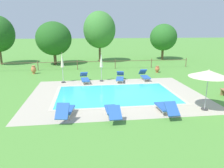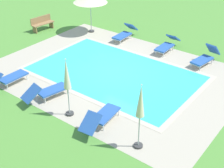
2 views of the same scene
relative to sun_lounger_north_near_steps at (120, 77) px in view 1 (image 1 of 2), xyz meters
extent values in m
plane|color=#518E38|center=(-0.87, -3.54, -0.37)|extent=(160.00, 160.00, 0.00)
cube|color=#B2A893|center=(-0.87, -3.54, -0.36)|extent=(11.54, 8.55, 0.01)
cube|color=#38C6D1|center=(-0.87, -3.54, -0.36)|extent=(7.80, 4.82, 0.01)
cube|color=#C0B59F|center=(-0.87, -1.02, -0.36)|extent=(8.28, 0.24, 0.01)
cube|color=#C0B59F|center=(-0.87, -6.07, -0.36)|extent=(8.28, 0.24, 0.01)
cube|color=#C0B59F|center=(3.15, -3.54, -0.36)|extent=(0.24, 4.82, 0.01)
cube|color=#C0B59F|center=(-4.90, -3.54, -0.36)|extent=(0.24, 4.82, 0.01)
cube|color=#2856A8|center=(-0.06, -0.29, -0.05)|extent=(0.85, 1.39, 0.07)
cube|color=#2856A8|center=(0.14, 0.69, 0.18)|extent=(0.74, 0.85, 0.52)
cube|color=silver|center=(-0.06, -0.29, -0.11)|extent=(0.82, 1.36, 0.04)
cylinder|color=silver|center=(0.08, -0.88, -0.23)|extent=(0.04, 0.04, 0.28)
cylinder|color=silver|center=(-0.42, -0.78, -0.23)|extent=(0.04, 0.04, 0.28)
cylinder|color=silver|center=(0.30, 0.20, -0.23)|extent=(0.04, 0.04, 0.28)
cylinder|color=silver|center=(-0.20, 0.31, -0.23)|extent=(0.04, 0.04, 0.28)
cube|color=#2856A8|center=(-1.64, -7.07, -0.05)|extent=(0.63, 1.31, 0.07)
cube|color=#2856A8|center=(-1.61, -8.07, 0.18)|extent=(0.62, 0.76, 0.51)
cube|color=silver|center=(-1.64, -7.07, -0.11)|extent=(0.60, 1.29, 0.04)
cylinder|color=silver|center=(-1.91, -6.52, -0.23)|extent=(0.04, 0.04, 0.28)
cylinder|color=silver|center=(-1.40, -6.51, -0.23)|extent=(0.04, 0.04, 0.28)
cylinder|color=silver|center=(-1.88, -7.63, -0.23)|extent=(0.04, 0.04, 0.28)
cylinder|color=silver|center=(-1.37, -7.61, -0.23)|extent=(0.04, 0.04, 0.28)
cube|color=#2856A8|center=(2.22, 0.02, -0.05)|extent=(0.61, 1.31, 0.07)
cube|color=#2856A8|center=(2.23, 1.00, 0.21)|extent=(0.61, 0.71, 0.57)
cube|color=silver|center=(2.22, 0.02, -0.11)|extent=(0.58, 1.28, 0.04)
cylinder|color=silver|center=(2.47, -0.54, -0.23)|extent=(0.04, 0.04, 0.28)
cylinder|color=silver|center=(1.96, -0.53, -0.23)|extent=(0.04, 0.04, 0.28)
cylinder|color=silver|center=(2.48, 0.57, -0.23)|extent=(0.04, 0.04, 0.28)
cylinder|color=silver|center=(1.97, 0.57, -0.23)|extent=(0.04, 0.04, 0.28)
cube|color=#2856A8|center=(1.18, -7.02, -0.05)|extent=(0.65, 1.32, 0.07)
cube|color=#2856A8|center=(1.22, -8.01, 0.20)|extent=(0.63, 0.73, 0.56)
cube|color=silver|center=(1.18, -7.02, -0.11)|extent=(0.62, 1.29, 0.04)
cylinder|color=silver|center=(0.91, -6.48, -0.23)|extent=(0.04, 0.04, 0.28)
cylinder|color=silver|center=(1.42, -6.46, -0.23)|extent=(0.04, 0.04, 0.28)
cylinder|color=silver|center=(0.95, -7.58, -0.23)|extent=(0.04, 0.04, 0.28)
cylinder|color=silver|center=(1.46, -7.57, -0.23)|extent=(0.04, 0.04, 0.28)
cube|color=#2856A8|center=(-2.93, -0.28, -0.05)|extent=(0.73, 1.36, 0.07)
cube|color=#2856A8|center=(-3.03, 0.72, 0.18)|extent=(0.68, 0.80, 0.52)
cube|color=silver|center=(-2.93, -0.28, -0.11)|extent=(0.70, 1.33, 0.04)
cylinder|color=silver|center=(-2.61, -0.80, -0.23)|extent=(0.04, 0.04, 0.28)
cylinder|color=silver|center=(-3.12, -0.86, -0.23)|extent=(0.04, 0.04, 0.28)
cylinder|color=silver|center=(-2.73, 0.30, -0.23)|extent=(0.04, 0.04, 0.28)
cylinder|color=silver|center=(-3.24, 0.24, -0.23)|extent=(0.04, 0.04, 0.28)
cube|color=#2856A8|center=(-3.92, -6.83, -0.05)|extent=(0.79, 1.38, 0.07)
cube|color=#2856A8|center=(-4.06, -7.76, 0.25)|extent=(0.69, 0.71, 0.66)
cube|color=silver|center=(-3.92, -6.83, -0.11)|extent=(0.75, 1.34, 0.04)
cylinder|color=silver|center=(-4.09, -6.25, -0.23)|extent=(0.04, 0.04, 0.28)
cylinder|color=silver|center=(-3.58, -6.32, -0.23)|extent=(0.04, 0.04, 0.28)
cylinder|color=silver|center=(-4.25, -7.34, -0.23)|extent=(0.04, 0.04, 0.28)
cylinder|color=silver|center=(-3.75, -7.42, -0.23)|extent=(0.04, 0.04, 0.28)
cylinder|color=#383838|center=(3.57, -7.01, -0.33)|extent=(0.36, 0.36, 0.08)
cylinder|color=#B2B5B7|center=(3.57, -7.01, 0.74)|extent=(0.04, 0.04, 2.21)
cone|color=beige|center=(3.57, -7.01, 1.69)|extent=(2.07, 2.07, 0.35)
sphere|color=beige|center=(3.57, -7.01, 1.87)|extent=(0.06, 0.06, 0.06)
cylinder|color=#383838|center=(-4.73, 0.19, -0.33)|extent=(0.32, 0.32, 0.08)
cylinder|color=#B2B5B7|center=(-4.73, 0.19, 0.29)|extent=(0.04, 0.04, 1.31)
cone|color=beige|center=(-4.73, 0.19, 1.51)|extent=(0.28, 0.28, 1.14)
sphere|color=beige|center=(-4.73, 0.19, 2.10)|extent=(0.05, 0.05, 0.05)
cylinder|color=#383838|center=(-1.55, 0.26, -0.33)|extent=(0.32, 0.32, 0.08)
cylinder|color=#B2B5B7|center=(-1.55, 0.26, 0.24)|extent=(0.04, 0.04, 1.22)
cone|color=beige|center=(-1.55, 0.26, 1.44)|extent=(0.29, 0.29, 1.18)
sphere|color=beige|center=(-1.55, 0.26, 2.05)|extent=(0.05, 0.05, 0.05)
cube|color=#937047|center=(6.25, -4.72, -0.16)|extent=(0.40, 0.10, 0.41)
cylinder|color=#C67547|center=(-7.90, 4.12, -0.33)|extent=(0.27, 0.27, 0.08)
ellipsoid|color=#C67547|center=(-7.90, 4.12, 0.06)|extent=(0.48, 0.48, 0.70)
cylinder|color=#C67547|center=(-7.90, 4.12, 0.41)|extent=(0.36, 0.36, 0.06)
cylinder|color=#B7663D|center=(4.35, 3.16, -0.33)|extent=(0.25, 0.25, 0.08)
ellipsoid|color=#B7663D|center=(4.35, 3.16, -0.01)|extent=(0.45, 0.45, 0.55)
cylinder|color=#B7663D|center=(4.35, 3.16, 0.27)|extent=(0.34, 0.34, 0.06)
cylinder|color=brown|center=(-7.82, 5.80, 0.16)|extent=(0.08, 0.08, 1.05)
cylinder|color=brown|center=(-3.69, 5.80, 0.16)|extent=(0.08, 0.08, 1.05)
cylinder|color=brown|center=(0.44, 5.80, 0.16)|extent=(0.08, 0.08, 1.05)
cylinder|color=brown|center=(4.57, 5.80, 0.16)|extent=(0.08, 0.08, 1.05)
cylinder|color=brown|center=(8.70, 5.80, 0.16)|extent=(0.08, 0.08, 1.05)
cube|color=brown|center=(-1.63, 5.80, 0.48)|extent=(20.65, 0.05, 0.05)
cylinder|color=brown|center=(8.13, 11.95, 0.50)|extent=(0.33, 0.33, 1.74)
ellipsoid|color=#286623|center=(8.13, 11.95, 2.75)|extent=(3.71, 3.71, 3.66)
cylinder|color=brown|center=(-6.48, 9.47, 0.46)|extent=(0.35, 0.35, 1.65)
ellipsoid|color=#235B1E|center=(-6.48, 9.47, 2.78)|extent=(4.22, 4.22, 3.99)
cylinder|color=brown|center=(-0.87, 10.89, 0.83)|extent=(0.28, 0.28, 2.39)
ellipsoid|color=#3D7F33|center=(-0.87, 10.89, 3.77)|extent=(4.11, 4.11, 4.66)
cylinder|color=brown|center=(-13.06, 10.37, 0.68)|extent=(0.24, 0.24, 2.10)
camera|label=1|loc=(-2.96, -17.34, 4.04)|focal=34.30mm
camera|label=2|loc=(-9.10, 7.37, 7.07)|focal=51.29mm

